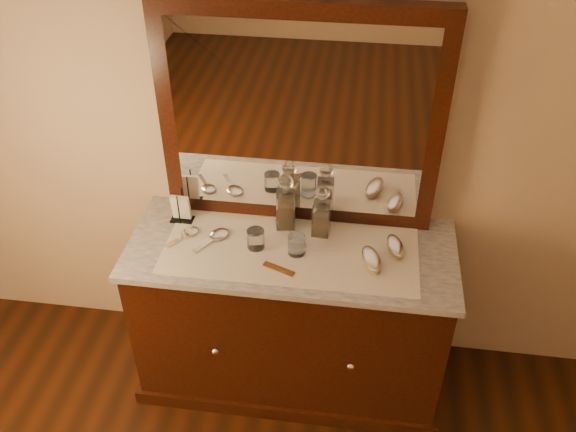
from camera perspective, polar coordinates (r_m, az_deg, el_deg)
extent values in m
plane|color=tan|center=(2.60, 1.22, 10.53)|extent=(4.50, 4.50, 0.00)
cube|color=black|center=(2.97, 0.27, -9.48)|extent=(1.40, 0.55, 0.82)
cube|color=black|center=(3.25, 0.25, -13.96)|extent=(1.46, 0.59, 0.08)
sphere|color=silver|center=(2.79, -6.79, -12.44)|extent=(0.04, 0.04, 0.04)
sphere|color=silver|center=(2.74, 5.86, -13.79)|extent=(0.04, 0.04, 0.04)
cube|color=silver|center=(2.67, 0.30, -3.23)|extent=(1.44, 0.59, 0.03)
cube|color=black|center=(2.58, 1.07, 9.05)|extent=(1.20, 0.08, 1.00)
cube|color=white|center=(2.55, 0.98, 8.69)|extent=(1.06, 0.01, 0.86)
cube|color=white|center=(2.65, 0.24, -3.23)|extent=(1.10, 0.45, 0.00)
cylinder|color=white|center=(2.66, 0.89, -2.79)|extent=(0.10, 0.10, 0.01)
cube|color=brown|center=(2.55, -0.87, -4.96)|extent=(0.14, 0.08, 0.01)
cube|color=black|center=(2.86, -9.84, -0.32)|extent=(0.11, 0.07, 0.01)
cylinder|color=black|center=(2.79, -10.20, 0.52)|extent=(0.01, 0.01, 0.16)
cylinder|color=black|center=(2.84, -9.81, 1.27)|extent=(0.01, 0.01, 0.16)
cube|color=white|center=(2.82, -9.99, 0.81)|extent=(0.08, 0.04, 0.13)
cube|color=#895514|center=(2.74, -0.21, 0.14)|extent=(0.08, 0.08, 0.12)
cube|color=white|center=(2.73, -0.21, 0.58)|extent=(0.09, 0.09, 0.18)
cylinder|color=white|center=(2.67, -0.21, 2.35)|extent=(0.04, 0.04, 0.03)
sphere|color=white|center=(2.64, -0.22, 3.22)|extent=(0.08, 0.08, 0.07)
cube|color=#895514|center=(2.71, 3.14, -0.65)|extent=(0.07, 0.07, 0.11)
cube|color=white|center=(2.69, 3.16, -0.24)|extent=(0.08, 0.08, 0.16)
cylinder|color=white|center=(2.64, 3.22, 1.38)|extent=(0.03, 0.03, 0.03)
sphere|color=white|center=(2.61, 3.26, 2.18)|extent=(0.07, 0.07, 0.06)
ellipsoid|color=#937A5A|center=(2.59, 7.77, -4.29)|extent=(0.12, 0.18, 0.03)
ellipsoid|color=silver|center=(2.58, 7.81, -3.95)|extent=(0.12, 0.18, 0.03)
ellipsoid|color=#937A5A|center=(2.68, 9.98, -3.00)|extent=(0.10, 0.16, 0.02)
ellipsoid|color=silver|center=(2.67, 10.02, -2.69)|extent=(0.10, 0.16, 0.02)
ellipsoid|color=silver|center=(2.77, -9.17, -1.47)|extent=(0.11, 0.11, 0.02)
cube|color=silver|center=(2.73, -10.41, -2.29)|extent=(0.08, 0.11, 0.01)
ellipsoid|color=silver|center=(2.73, -6.48, -1.71)|extent=(0.12, 0.13, 0.02)
cube|color=silver|center=(2.69, -7.81, -2.68)|extent=(0.09, 0.12, 0.01)
cylinder|color=white|center=(2.64, -3.04, -2.15)|extent=(0.08, 0.08, 0.09)
cylinder|color=white|center=(2.61, 0.81, -2.69)|extent=(0.08, 0.08, 0.09)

